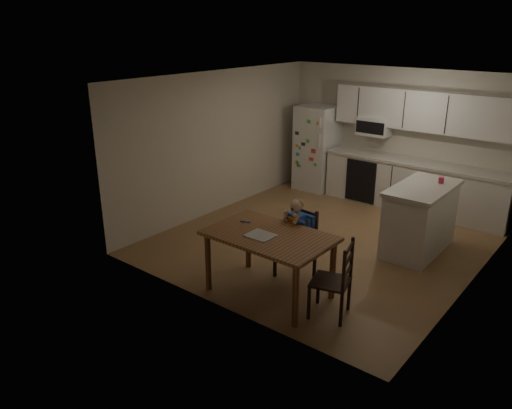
{
  "coord_description": "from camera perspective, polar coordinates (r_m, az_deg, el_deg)",
  "views": [
    {
      "loc": [
        3.71,
        -6.35,
        3.26
      ],
      "look_at": [
        -0.37,
        -1.28,
        0.87
      ],
      "focal_mm": 35.0,
      "sensor_mm": 36.0,
      "label": 1
    }
  ],
  "objects": [
    {
      "name": "room",
      "position": [
        8.02,
        10.04,
        5.32
      ],
      "size": [
        4.52,
        5.01,
        2.51
      ],
      "color": "olive",
      "rests_on": "ground"
    },
    {
      "name": "napkin",
      "position": [
        6.06,
        0.53,
        -3.56
      ],
      "size": [
        0.33,
        0.28,
        0.01
      ],
      "primitive_type": "cube",
      "color": "silver",
      "rests_on": "dining_table"
    },
    {
      "name": "red_cup",
      "position": [
        7.83,
        20.41,
        2.62
      ],
      "size": [
        0.08,
        0.08,
        0.09
      ],
      "primitive_type": "cylinder",
      "color": "#DD284B",
      "rests_on": "kitchen_island"
    },
    {
      "name": "kitchen_run",
      "position": [
        9.47,
        17.81,
        4.59
      ],
      "size": [
        3.37,
        0.62,
        2.15
      ],
      "color": "silver",
      "rests_on": "ground"
    },
    {
      "name": "refrigerator",
      "position": [
        10.28,
        6.94,
        6.43
      ],
      "size": [
        0.72,
        0.7,
        1.7
      ],
      "primitive_type": "cube",
      "color": "silver",
      "rests_on": "ground"
    },
    {
      "name": "chair_booster",
      "position": [
        6.63,
        4.83,
        -2.91
      ],
      "size": [
        0.47,
        0.47,
        1.11
      ],
      "rotation": [
        0.0,
        0.0,
        -0.12
      ],
      "color": "black",
      "rests_on": "ground"
    },
    {
      "name": "toddler_spoon",
      "position": [
        6.47,
        -1.3,
        -1.97
      ],
      "size": [
        0.12,
        0.06,
        0.02
      ],
      "primitive_type": "cylinder",
      "rotation": [
        0.0,
        1.57,
        0.35
      ],
      "color": "blue",
      "rests_on": "dining_table"
    },
    {
      "name": "chair_side",
      "position": [
        5.83,
        9.45,
        -7.99
      ],
      "size": [
        0.52,
        0.52,
        0.95
      ],
      "rotation": [
        0.0,
        0.0,
        -1.3
      ],
      "color": "black",
      "rests_on": "ground"
    },
    {
      "name": "kitchen_island",
      "position": [
        7.79,
        18.22,
        -1.55
      ],
      "size": [
        0.73,
        1.39,
        1.02
      ],
      "color": "silver",
      "rests_on": "ground"
    },
    {
      "name": "dining_table",
      "position": [
        6.16,
        1.56,
        -4.36
      ],
      "size": [
        1.52,
        0.98,
        0.82
      ],
      "color": "brown",
      "rests_on": "ground"
    }
  ]
}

